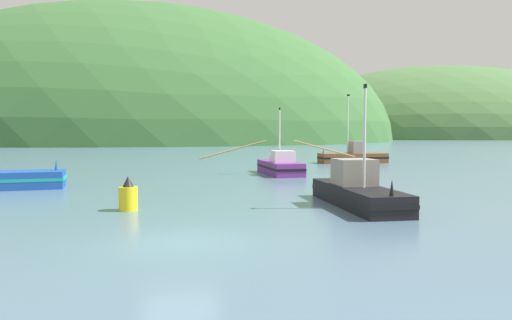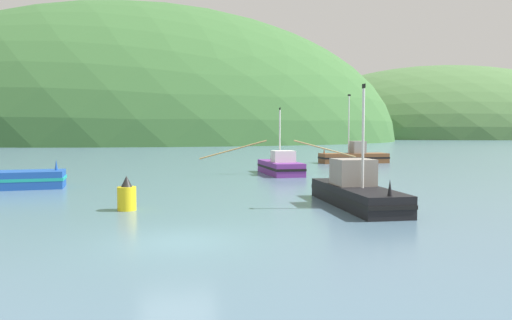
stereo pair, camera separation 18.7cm
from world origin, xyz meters
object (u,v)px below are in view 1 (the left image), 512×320
(channel_buoy, at_px, (128,196))
(fishing_boat_black, at_px, (357,191))
(fishing_boat_brown, at_px, (353,156))
(fishing_boat_purple, at_px, (280,166))

(channel_buoy, bearing_deg, fishing_boat_black, -0.24)
(fishing_boat_brown, xyz_separation_m, fishing_boat_black, (-10.23, -30.15, -0.04))
(fishing_boat_purple, height_order, channel_buoy, fishing_boat_purple)
(fishing_boat_black, distance_m, channel_buoy, 10.80)
(fishing_boat_purple, relative_size, channel_buoy, 8.56)
(fishing_boat_black, height_order, fishing_boat_purple, fishing_boat_black)
(fishing_boat_brown, xyz_separation_m, fishing_boat_purple, (-10.80, -12.89, -0.07))
(fishing_boat_black, bearing_deg, channel_buoy, -92.48)
(fishing_boat_black, relative_size, fishing_boat_purple, 0.60)
(fishing_boat_black, xyz_separation_m, fishing_boat_purple, (-0.57, 17.25, -0.03))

